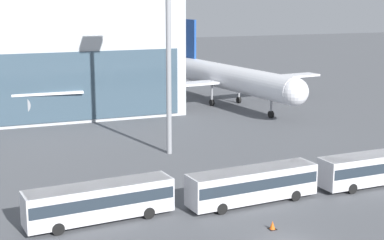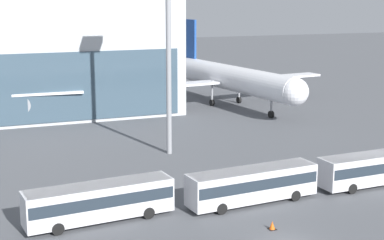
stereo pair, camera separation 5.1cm
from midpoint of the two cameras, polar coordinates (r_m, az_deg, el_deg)
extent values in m
cylinder|color=gray|center=(87.44, -16.22, 1.51)|extent=(2.68, 3.29, 2.48)
cylinder|color=white|center=(99.36, 3.94, 4.07)|extent=(8.02, 33.62, 4.22)
sphere|color=white|center=(85.93, 9.93, 2.71)|extent=(4.13, 4.13, 4.13)
cone|color=white|center=(113.65, -0.60, 5.06)|extent=(4.82, 7.73, 4.01)
cube|color=white|center=(101.16, 3.31, 3.79)|extent=(39.23, 7.79, 0.35)
cylinder|color=gray|center=(107.50, 8.28, 3.43)|extent=(2.57, 3.48, 2.21)
cylinder|color=gray|center=(96.08, -2.25, 2.56)|extent=(2.57, 3.48, 2.21)
cube|color=#1E4799|center=(112.46, -0.41, 7.54)|extent=(1.10, 6.08, 8.68)
cube|color=white|center=(112.89, -0.41, 5.23)|extent=(11.26, 4.44, 0.28)
cylinder|color=gray|center=(90.61, 7.72, 1.74)|extent=(0.36, 0.36, 3.85)
cylinder|color=black|center=(90.96, 7.69, 0.54)|extent=(0.57, 1.14, 1.10)
cylinder|color=gray|center=(102.86, 4.60, 3.00)|extent=(0.36, 0.36, 3.85)
cylinder|color=black|center=(103.17, 4.58, 1.94)|extent=(0.57, 1.14, 1.10)
cylinder|color=gray|center=(99.99, 1.97, 2.78)|extent=(0.36, 0.36, 3.85)
cylinder|color=black|center=(100.31, 1.96, 1.69)|extent=(0.57, 1.14, 1.10)
cube|color=silver|center=(49.12, -8.93, -7.76)|extent=(12.49, 3.71, 2.81)
cube|color=#232D38|center=(49.03, -8.94, -7.45)|extent=(12.25, 3.72, 0.98)
cube|color=silver|center=(48.69, -8.98, -6.27)|extent=(12.11, 3.60, 0.12)
cylinder|color=black|center=(51.85, -5.27, -8.10)|extent=(1.02, 0.38, 1.00)
cylinder|color=black|center=(49.70, -4.20, -8.98)|extent=(1.02, 0.38, 1.00)
cylinder|color=black|center=(49.75, -13.56, -9.27)|extent=(1.02, 0.38, 1.00)
cylinder|color=black|center=(47.50, -12.85, -10.26)|extent=(1.02, 0.38, 1.00)
cube|color=silver|center=(53.01, 5.91, -6.21)|extent=(12.47, 3.55, 2.81)
cube|color=#232D38|center=(52.92, 5.91, -5.92)|extent=(12.22, 3.56, 0.98)
cube|color=silver|center=(52.61, 5.94, -4.81)|extent=(12.09, 3.44, 0.12)
cylinder|color=black|center=(56.40, 8.52, -6.53)|extent=(1.02, 0.37, 1.00)
cylinder|color=black|center=(54.50, 10.01, -7.24)|extent=(1.02, 0.37, 1.00)
cylinder|color=black|center=(52.62, 1.60, -7.75)|extent=(1.02, 0.37, 1.00)
cylinder|color=black|center=(50.58, 2.92, -8.59)|extent=(1.02, 0.37, 1.00)
cube|color=silver|center=(60.50, 17.44, -4.42)|extent=(12.38, 3.06, 2.81)
cube|color=#232D38|center=(60.42, 17.46, -4.17)|extent=(12.14, 3.08, 0.98)
cube|color=silver|center=(60.15, 17.52, -3.19)|extent=(12.01, 2.97, 0.12)
cylinder|color=black|center=(59.41, 13.79, -5.80)|extent=(1.01, 0.33, 1.00)
cylinder|color=black|center=(57.58, 15.29, -6.44)|extent=(1.01, 0.33, 1.00)
cylinder|color=gray|center=(67.73, -2.27, 6.51)|extent=(0.60, 0.60, 23.79)
cube|color=black|center=(48.04, 7.81, -10.44)|extent=(0.63, 0.63, 0.02)
cone|color=#EA5914|center=(47.91, 7.82, -10.06)|extent=(0.46, 0.46, 0.66)
camera|label=1|loc=(0.03, -89.98, 0.00)|focal=55.00mm
camera|label=2|loc=(0.03, 90.02, 0.00)|focal=55.00mm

